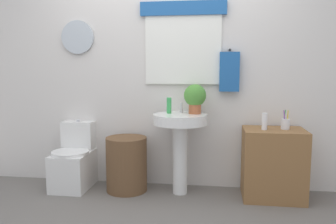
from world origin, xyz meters
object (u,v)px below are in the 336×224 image
toilet (74,162)px  laundry_hamper (127,164)px  lotion_bottle (265,121)px  pedestal_sink (180,133)px  toothbrush_cup (285,124)px  wooden_cabinet (273,164)px  potted_plant (195,97)px  soap_bottle (169,105)px

toilet → laundry_hamper: (0.58, -0.03, 0.01)m
lotion_bottle → pedestal_sink: bearing=177.2°
lotion_bottle → toilet: bearing=177.9°
toilet → toothbrush_cup: (2.15, -0.01, 0.47)m
wooden_cabinet → potted_plant: size_ratio=2.31×
laundry_hamper → lotion_bottle: bearing=-1.7°
pedestal_sink → soap_bottle: size_ratio=5.08×
soap_bottle → potted_plant: (0.26, 0.01, 0.09)m
toilet → pedestal_sink: bearing=-1.6°
laundry_hamper → toothbrush_cup: size_ratio=3.03×
toilet → potted_plant: bearing=1.3°
wooden_cabinet → toothbrush_cup: (0.10, 0.02, 0.39)m
soap_bottle → potted_plant: 0.27m
potted_plant → soap_bottle: bearing=-177.8°
potted_plant → toothbrush_cup: (0.87, -0.04, -0.24)m
toilet → soap_bottle: size_ratio=4.43×
pedestal_sink → potted_plant: potted_plant is taller
potted_plant → lotion_bottle: size_ratio=1.84×
toilet → lotion_bottle: lotion_bottle is taller
toothbrush_cup → pedestal_sink: bearing=-178.9°
pedestal_sink → toothbrush_cup: size_ratio=4.39×
wooden_cabinet → lotion_bottle: 0.44m
potted_plant → toilet: bearing=-178.7°
soap_bottle → lotion_bottle: bearing=-5.5°
pedestal_sink → lotion_bottle: (0.81, -0.04, 0.15)m
wooden_cabinet → soap_bottle: (-1.03, 0.05, 0.55)m
pedestal_sink → wooden_cabinet: bearing=0.0°
laundry_hamper → pedestal_sink: (0.56, 0.00, 0.34)m
lotion_bottle → soap_bottle: bearing=174.5°
wooden_cabinet → toilet: bearing=179.1°
laundry_hamper → toothbrush_cup: bearing=0.7°
laundry_hamper → wooden_cabinet: size_ratio=0.82×
laundry_hamper → toothbrush_cup: 1.63m
pedestal_sink → soap_bottle: soap_bottle is taller
pedestal_sink → wooden_cabinet: size_ratio=1.19×
potted_plant → laundry_hamper: bearing=-175.1°
lotion_bottle → potted_plant: bearing=171.5°
toilet → laundry_hamper: bearing=-3.1°
toilet → soap_bottle: bearing=1.0°
pedestal_sink → soap_bottle: (-0.12, 0.05, 0.27)m
lotion_bottle → toothbrush_cup: 0.21m
toilet → wooden_cabinet: size_ratio=1.04×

